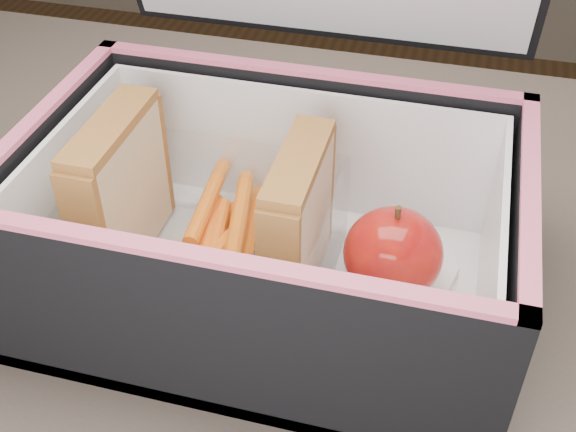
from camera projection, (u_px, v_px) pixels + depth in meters
name	position (u px, v px, depth m)	size (l,w,h in m)	color
kitchen_table	(287.00, 399.00, 0.55)	(1.20, 0.80, 0.75)	brown
lunch_bag	(271.00, 214.00, 0.47)	(0.32, 0.28, 0.31)	black
plastic_tub	(209.00, 229.00, 0.49)	(0.17, 0.12, 0.07)	white
sandwich_left	(120.00, 190.00, 0.49)	(0.03, 0.10, 0.11)	#D6B688
sandwich_right	(298.00, 222.00, 0.46)	(0.03, 0.09, 0.10)	#D6B688
carrot_sticks	(214.00, 241.00, 0.50)	(0.05, 0.16, 0.03)	#F55B15
paper_napkin	(391.00, 288.00, 0.49)	(0.07, 0.07, 0.01)	white
red_apple	(393.00, 253.00, 0.46)	(0.07, 0.07, 0.07)	#950610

